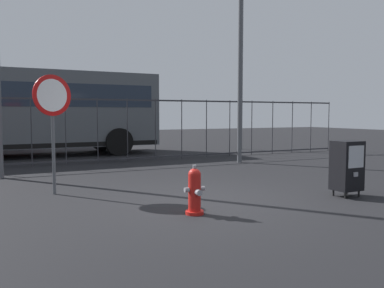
{
  "coord_description": "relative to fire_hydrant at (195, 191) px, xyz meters",
  "views": [
    {
      "loc": [
        -3.23,
        -6.05,
        1.5
      ],
      "look_at": [
        0.3,
        1.2,
        0.9
      ],
      "focal_mm": 37.4,
      "sensor_mm": 36.0,
      "label": 1
    }
  ],
  "objects": [
    {
      "name": "ground_plane",
      "position": [
        0.6,
        0.74,
        -0.35
      ],
      "size": [
        60.0,
        60.0,
        0.0
      ],
      "primitive_type": "plane",
      "color": "black"
    },
    {
      "name": "fire_hydrant",
      "position": [
        0.0,
        0.0,
        0.0
      ],
      "size": [
        0.33,
        0.32,
        0.75
      ],
      "color": "red",
      "rests_on": "ground_plane"
    },
    {
      "name": "newspaper_box_primary",
      "position": [
        3.07,
        -0.05,
        0.22
      ],
      "size": [
        0.48,
        0.42,
        1.02
      ],
      "color": "black",
      "rests_on": "ground_plane"
    },
    {
      "name": "stop_sign",
      "position": [
        -1.71,
        2.48,
        1.25
      ],
      "size": [
        0.71,
        0.31,
        2.23
      ],
      "color": "#4C4F54",
      "rests_on": "ground_plane"
    },
    {
      "name": "fence_barrier",
      "position": [
        0.6,
        6.99,
        0.67
      ],
      "size": [
        18.03,
        0.04,
        2.0
      ],
      "color": "#2D2D33",
      "rests_on": "ground_plane"
    },
    {
      "name": "bus_near",
      "position": [
        -2.39,
        9.99,
        1.36
      ],
      "size": [
        10.54,
        2.93,
        3.0
      ],
      "rotation": [
        0.0,
        0.0,
        0.02
      ],
      "color": "#4C5156",
      "rests_on": "ground_plane"
    },
    {
      "name": "street_light_near_left",
      "position": [
        4.11,
        5.18,
        4.02
      ],
      "size": [
        0.32,
        0.32,
        7.61
      ],
      "color": "#4C4F54",
      "rests_on": "ground_plane"
    },
    {
      "name": "street_light_far_left",
      "position": [
        6.65,
        9.04,
        4.42
      ],
      "size": [
        0.32,
        0.32,
        8.38
      ],
      "color": "#4C4F54",
      "rests_on": "ground_plane"
    }
  ]
}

